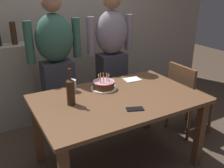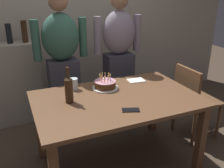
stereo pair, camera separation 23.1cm
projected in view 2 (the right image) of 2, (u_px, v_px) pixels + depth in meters
The scene contains 12 objects.
ground_plane at pixel (116, 163), 2.54m from camera, with size 10.00×10.00×0.00m, color #47382B.
back_wall at pixel (71, 17), 3.39m from camera, with size 5.20×0.10×2.60m, color #9E9384.
dining_table at pixel (117, 107), 2.31m from camera, with size 1.50×0.96×0.74m.
birthday_cake at pixel (105, 85), 2.46m from camera, with size 0.26×0.26×0.15m.
water_glass_near at pixel (74, 84), 2.43m from camera, with size 0.08×0.08×0.11m, color silver.
wine_bottle at pixel (69, 89), 2.13m from camera, with size 0.07×0.07×0.32m.
cell_phone at pixel (131, 110), 2.03m from camera, with size 0.14×0.07×0.01m, color black.
napkin_stack at pixel (136, 80), 2.67m from camera, with size 0.17×0.13×0.01m, color white.
person_man_bearded at pixel (63, 64), 2.79m from camera, with size 0.61×0.27×1.66m.
person_woman_cardigan at pixel (119, 57), 3.05m from camera, with size 0.61×0.27×1.66m.
dining_chair at pixel (192, 97), 2.82m from camera, with size 0.42×0.42×0.87m.
shelf_cabinet at pixel (16, 83), 3.18m from camera, with size 0.63×0.30×1.31m.
Camera 2 is at (-0.86, -1.88, 1.69)m, focal length 39.66 mm.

